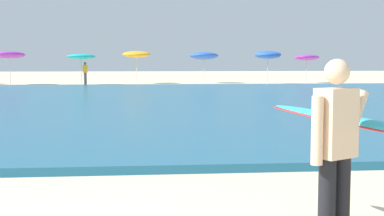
{
  "coord_description": "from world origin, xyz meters",
  "views": [
    {
      "loc": [
        0.81,
        -3.87,
        1.72
      ],
      "look_at": [
        1.49,
        3.19,
        1.1
      ],
      "focal_mm": 51.58,
      "sensor_mm": 36.0,
      "label": 1
    }
  ],
  "objects_px": {
    "beach_umbrella_2": "(81,57)",
    "beachgoer_near_row_left": "(85,73)",
    "beach_umbrella_3": "(137,54)",
    "beach_umbrella_4": "(204,56)",
    "surfer_with_board": "(353,139)",
    "beach_umbrella_1": "(10,55)",
    "beach_umbrella_5": "(268,55)",
    "beach_umbrella_6": "(307,58)"
  },
  "relations": [
    {
      "from": "beach_umbrella_2",
      "to": "beachgoer_near_row_left",
      "type": "relative_size",
      "value": 1.38
    },
    {
      "from": "beach_umbrella_3",
      "to": "beach_umbrella_4",
      "type": "xyz_separation_m",
      "value": [
        4.98,
        0.34,
        -0.11
      ]
    },
    {
      "from": "surfer_with_board",
      "to": "beach_umbrella_4",
      "type": "distance_m",
      "value": 36.21
    },
    {
      "from": "beach_umbrella_2",
      "to": "beach_umbrella_3",
      "type": "relative_size",
      "value": 0.9
    },
    {
      "from": "beach_umbrella_1",
      "to": "beach_umbrella_5",
      "type": "relative_size",
      "value": 1.02
    },
    {
      "from": "beach_umbrella_6",
      "to": "beach_umbrella_2",
      "type": "bearing_deg",
      "value": -175.38
    },
    {
      "from": "surfer_with_board",
      "to": "beach_umbrella_1",
      "type": "distance_m",
      "value": 36.3
    },
    {
      "from": "beach_umbrella_5",
      "to": "beach_umbrella_1",
      "type": "bearing_deg",
      "value": 177.23
    },
    {
      "from": "beach_umbrella_5",
      "to": "beach_umbrella_2",
      "type": "bearing_deg",
      "value": 178.18
    },
    {
      "from": "beach_umbrella_4",
      "to": "beachgoer_near_row_left",
      "type": "distance_m",
      "value": 8.83
    },
    {
      "from": "beach_umbrella_5",
      "to": "beachgoer_near_row_left",
      "type": "xyz_separation_m",
      "value": [
        -12.82,
        0.38,
        -1.23
      ]
    },
    {
      "from": "beach_umbrella_4",
      "to": "beach_umbrella_5",
      "type": "distance_m",
      "value": 4.86
    },
    {
      "from": "beach_umbrella_2",
      "to": "beach_umbrella_6",
      "type": "distance_m",
      "value": 16.5
    },
    {
      "from": "beach_umbrella_2",
      "to": "beach_umbrella_6",
      "type": "height_order",
      "value": "beach_umbrella_6"
    },
    {
      "from": "beach_umbrella_3",
      "to": "beach_umbrella_6",
      "type": "relative_size",
      "value": 1.1
    },
    {
      "from": "beach_umbrella_1",
      "to": "beach_umbrella_5",
      "type": "xyz_separation_m",
      "value": [
        18.01,
        -0.87,
        -0.0
      ]
    },
    {
      "from": "surfer_with_board",
      "to": "beach_umbrella_2",
      "type": "relative_size",
      "value": 1.12
    },
    {
      "from": "surfer_with_board",
      "to": "beach_umbrella_1",
      "type": "xyz_separation_m",
      "value": [
        -10.75,
        34.65,
        1.05
      ]
    },
    {
      "from": "beach_umbrella_1",
      "to": "beach_umbrella_3",
      "type": "xyz_separation_m",
      "value": [
        8.75,
        1.08,
        0.06
      ]
    },
    {
      "from": "beach_umbrella_2",
      "to": "beach_umbrella_5",
      "type": "bearing_deg",
      "value": -1.82
    },
    {
      "from": "beach_umbrella_2",
      "to": "beach_umbrella_3",
      "type": "xyz_separation_m",
      "value": [
        3.82,
        1.54,
        0.18
      ]
    },
    {
      "from": "surfer_with_board",
      "to": "beachgoer_near_row_left",
      "type": "height_order",
      "value": "surfer_with_board"
    },
    {
      "from": "beach_umbrella_4",
      "to": "beachgoer_near_row_left",
      "type": "height_order",
      "value": "beach_umbrella_4"
    },
    {
      "from": "beach_umbrella_3",
      "to": "beach_umbrella_5",
      "type": "height_order",
      "value": "beach_umbrella_3"
    },
    {
      "from": "beach_umbrella_4",
      "to": "beach_umbrella_6",
      "type": "bearing_deg",
      "value": -4.09
    },
    {
      "from": "beach_umbrella_3",
      "to": "beach_umbrella_4",
      "type": "height_order",
      "value": "beach_umbrella_3"
    },
    {
      "from": "beach_umbrella_6",
      "to": "beach_umbrella_3",
      "type": "bearing_deg",
      "value": 179.05
    },
    {
      "from": "beach_umbrella_1",
      "to": "beach_umbrella_6",
      "type": "relative_size",
      "value": 1.1
    },
    {
      "from": "surfer_with_board",
      "to": "beach_umbrella_4",
      "type": "height_order",
      "value": "beach_umbrella_4"
    },
    {
      "from": "surfer_with_board",
      "to": "beach_umbrella_1",
      "type": "height_order",
      "value": "beach_umbrella_1"
    },
    {
      "from": "beach_umbrella_2",
      "to": "beach_umbrella_5",
      "type": "distance_m",
      "value": 13.08
    },
    {
      "from": "beach_umbrella_6",
      "to": "beach_umbrella_4",
      "type": "bearing_deg",
      "value": 175.91
    },
    {
      "from": "beach_umbrella_1",
      "to": "beach_umbrella_4",
      "type": "height_order",
      "value": "beach_umbrella_1"
    },
    {
      "from": "beachgoer_near_row_left",
      "to": "beach_umbrella_3",
      "type": "bearing_deg",
      "value": 23.84
    },
    {
      "from": "beach_umbrella_1",
      "to": "beachgoer_near_row_left",
      "type": "bearing_deg",
      "value": -5.36
    },
    {
      "from": "beach_umbrella_4",
      "to": "beachgoer_near_row_left",
      "type": "xyz_separation_m",
      "value": [
        -8.54,
        -1.91,
        -1.18
      ]
    },
    {
      "from": "beach_umbrella_6",
      "to": "beachgoer_near_row_left",
      "type": "relative_size",
      "value": 1.39
    },
    {
      "from": "beach_umbrella_3",
      "to": "beachgoer_near_row_left",
      "type": "height_order",
      "value": "beach_umbrella_3"
    },
    {
      "from": "beach_umbrella_2",
      "to": "beach_umbrella_4",
      "type": "height_order",
      "value": "beach_umbrella_4"
    },
    {
      "from": "surfer_with_board",
      "to": "beach_umbrella_5",
      "type": "bearing_deg",
      "value": 77.87
    },
    {
      "from": "surfer_with_board",
      "to": "beach_umbrella_1",
      "type": "relative_size",
      "value": 1.02
    },
    {
      "from": "beach_umbrella_1",
      "to": "beach_umbrella_2",
      "type": "relative_size",
      "value": 1.11
    }
  ]
}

